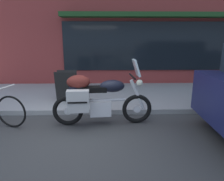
% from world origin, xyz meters
% --- Properties ---
extents(ground_plane, '(80.00, 80.00, 0.00)m').
position_xyz_m(ground_plane, '(0.00, 0.00, 0.00)').
color(ground_plane, '#383838').
extents(touring_motorcycle, '(2.13, 0.75, 1.40)m').
position_xyz_m(touring_motorcycle, '(0.48, 0.67, 0.61)').
color(touring_motorcycle, black).
rests_on(touring_motorcycle, ground_plane).
extents(sandwich_board_sign, '(0.55, 0.40, 0.84)m').
position_xyz_m(sandwich_board_sign, '(-0.43, 2.08, 0.55)').
color(sandwich_board_sign, black).
rests_on(sandwich_board_sign, sidewalk_curb).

